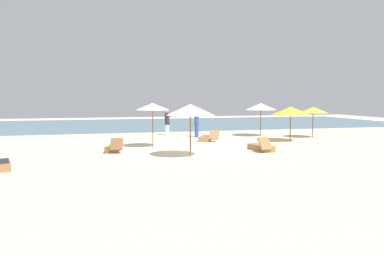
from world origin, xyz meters
name	(u,v)px	position (x,y,z in m)	size (l,w,h in m)	color
ground_plane	(200,149)	(0.00, 0.00, 0.00)	(60.00, 60.00, 0.00)	beige
ocean_water	(154,124)	(0.00, 17.00, 0.03)	(48.00, 16.00, 0.06)	slate
umbrella_0	(313,110)	(8.34, 3.11, 1.79)	(1.86, 1.86, 1.98)	brown
umbrella_1	(190,110)	(-1.08, -2.27, 2.06)	(2.11, 2.11, 2.30)	brown
umbrella_2	(261,107)	(5.43, 4.67, 1.98)	(2.04, 2.04, 2.21)	brown
umbrella_3	(291,111)	(5.94, 1.67, 1.81)	(2.24, 2.24, 2.05)	brown
umbrella_4	(153,107)	(-2.27, 1.05, 2.12)	(1.73, 1.73, 2.30)	brown
lounger_0	(114,148)	(-4.27, 0.22, 0.18)	(0.89, 1.77, 0.69)	brown
lounger_1	(261,147)	(2.71, -1.34, 0.17)	(0.88, 1.73, 0.73)	olive
lounger_2	(0,165)	(-8.38, -3.25, 0.18)	(1.00, 1.77, 0.71)	olive
lounger_3	(207,138)	(1.24, 3.15, 0.17)	(1.29, 1.78, 0.67)	olive
person_0	(167,123)	(-0.51, 6.76, 0.86)	(0.44, 0.44, 1.70)	white
person_1	(197,123)	(1.17, 5.20, 0.94)	(0.37, 0.37, 1.81)	#2D4C8C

